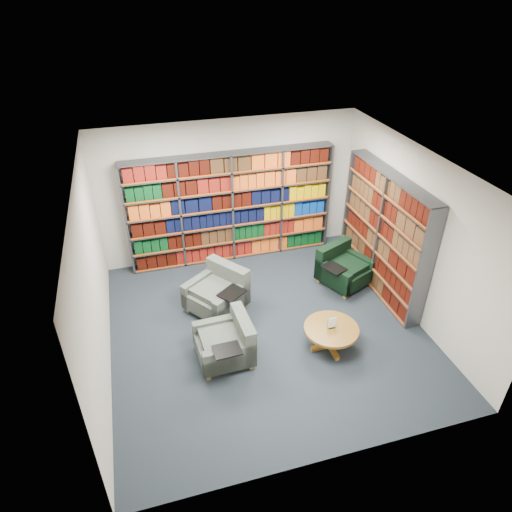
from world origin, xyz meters
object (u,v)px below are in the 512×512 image
object	(u,v)px
chair_teal_left	(219,293)
chair_green_right	(341,268)
coffee_table	(331,332)
chair_teal_front	(229,343)

from	to	relation	value
chair_teal_left	chair_green_right	distance (m)	2.37
chair_teal_left	coffee_table	distance (m)	2.06
chair_green_right	coffee_table	world-z (taller)	chair_green_right
chair_green_right	chair_teal_front	bearing A→B (deg)	-151.21
chair_teal_front	chair_green_right	bearing A→B (deg)	28.79
chair_teal_left	coffee_table	xyz separation A→B (m)	(1.44, -1.47, 0.01)
chair_green_right	chair_teal_front	world-z (taller)	chair_green_right
chair_teal_left	coffee_table	bearing A→B (deg)	-45.48
chair_green_right	coffee_table	size ratio (longest dim) A/B	1.27
chair_green_right	chair_teal_front	size ratio (longest dim) A/B	1.13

